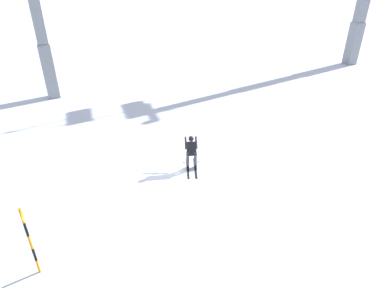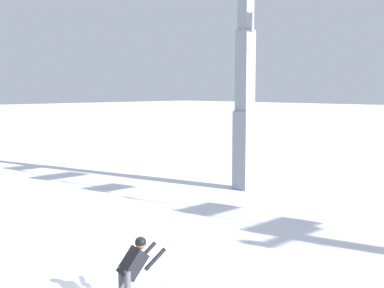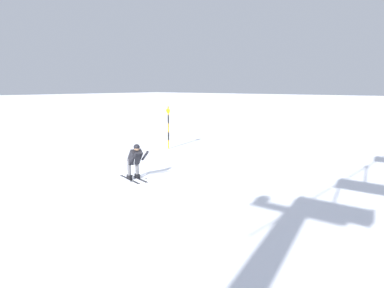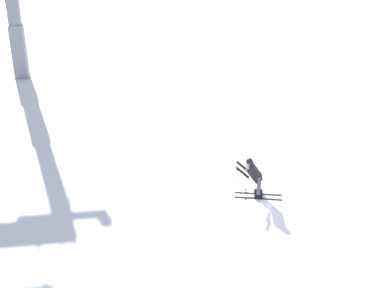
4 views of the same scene
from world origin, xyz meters
TOP-DOWN VIEW (x-y plane):
  - ground_plane at (0.00, 0.00)m, footprint 260.00×260.00m
  - skier_carving_main at (1.05, -0.74)m, footprint 0.99×1.74m
  - lift_tower_far at (19.09, 10.07)m, footprint 0.85×2.88m

SIDE VIEW (x-z plane):
  - ground_plane at x=0.00m, z-range 0.00..0.00m
  - skier_carving_main at x=1.05m, z-range 0.03..1.58m
  - lift_tower_far at x=19.09m, z-range -0.94..9.88m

